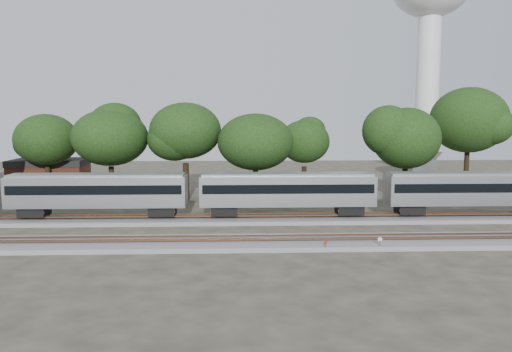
{
  "coord_description": "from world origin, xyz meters",
  "views": [
    {
      "loc": [
        -2.95,
        -44.96,
        10.62
      ],
      "look_at": [
        -1.1,
        5.0,
        4.81
      ],
      "focal_mm": 35.0,
      "sensor_mm": 36.0,
      "label": 1
    }
  ],
  "objects": [
    {
      "name": "tree_3",
      "position": [
        -9.64,
        19.42,
        9.0
      ],
      "size": [
        9.16,
        9.16,
        12.92
      ],
      "color": "black",
      "rests_on": "ground"
    },
    {
      "name": "tree_4",
      "position": [
        -0.71,
        17.27,
        7.65
      ],
      "size": [
        7.79,
        7.79,
        10.98
      ],
      "color": "black",
      "rests_on": "ground"
    },
    {
      "name": "train",
      "position": [
        2.33,
        6.0,
        3.29
      ],
      "size": [
        93.49,
        3.23,
        4.76
      ],
      "color": "#B1B3B8",
      "rests_on": "ground"
    },
    {
      "name": "water_tower",
      "position": [
        33.56,
        50.76,
        31.36
      ],
      "size": [
        15.29,
        15.29,
        42.33
      ],
      "color": "silver",
      "rests_on": "ground"
    },
    {
      "name": "track_far",
      "position": [
        0.0,
        6.0,
        0.21
      ],
      "size": [
        160.0,
        5.0,
        0.73
      ],
      "color": "slate",
      "rests_on": "ground"
    },
    {
      "name": "track_near",
      "position": [
        0.0,
        -4.0,
        0.21
      ],
      "size": [
        160.0,
        5.0,
        0.73
      ],
      "color": "slate",
      "rests_on": "ground"
    },
    {
      "name": "ground",
      "position": [
        0.0,
        0.0,
        0.0
      ],
      "size": [
        160.0,
        160.0,
        0.0
      ],
      "primitive_type": "plane",
      "color": "#383328",
      "rests_on": "ground"
    },
    {
      "name": "tree_1",
      "position": [
        -28.57,
        22.91,
        7.76
      ],
      "size": [
        7.91,
        7.91,
        11.15
      ],
      "color": "black",
      "rests_on": "ground"
    },
    {
      "name": "switch_stand_red",
      "position": [
        4.04,
        -6.35,
        0.58
      ],
      "size": [
        0.29,
        0.09,
        0.91
      ],
      "rotation": [
        0.0,
        0.0,
        0.23
      ],
      "color": "#512D19",
      "rests_on": "ground"
    },
    {
      "name": "tree_5",
      "position": [
        6.22,
        23.12,
        7.42
      ],
      "size": [
        7.56,
        7.56,
        10.66
      ],
      "color": "black",
      "rests_on": "ground"
    },
    {
      "name": "tree_7",
      "position": [
        31.3,
        28.07,
        10.34
      ],
      "size": [
        10.52,
        10.52,
        14.83
      ],
      "color": "black",
      "rests_on": "ground"
    },
    {
      "name": "tree_2",
      "position": [
        -19.35,
        19.98,
        8.12
      ],
      "size": [
        8.27,
        8.27,
        11.66
      ],
      "color": "black",
      "rests_on": "ground"
    },
    {
      "name": "tree_6",
      "position": [
        18.4,
        17.48,
        8.07
      ],
      "size": [
        8.22,
        8.22,
        11.59
      ],
      "color": "black",
      "rests_on": "ground"
    },
    {
      "name": "switch_stand_white",
      "position": [
        8.49,
        -6.08,
        0.71
      ],
      "size": [
        0.35,
        0.08,
        1.11
      ],
      "rotation": [
        0.0,
        0.0,
        -0.15
      ],
      "color": "#512D19",
      "rests_on": "ground"
    },
    {
      "name": "switch_lever",
      "position": [
        7.27,
        -5.11,
        0.15
      ],
      "size": [
        0.57,
        0.44,
        0.3
      ],
      "primitive_type": "cube",
      "rotation": [
        0.0,
        0.0,
        -0.31
      ],
      "color": "#512D19",
      "rests_on": "ground"
    },
    {
      "name": "brick_building",
      "position": [
        -29.74,
        26.79,
        2.44
      ],
      "size": [
        10.49,
        7.71,
        4.84
      ],
      "rotation": [
        0.0,
        0.0,
        0.06
      ],
      "color": "brown",
      "rests_on": "ground"
    }
  ]
}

